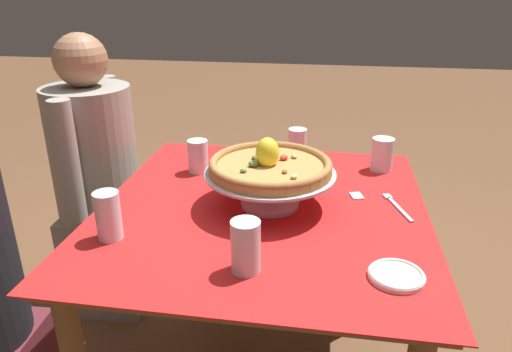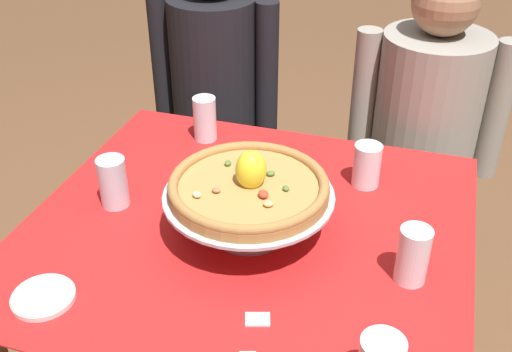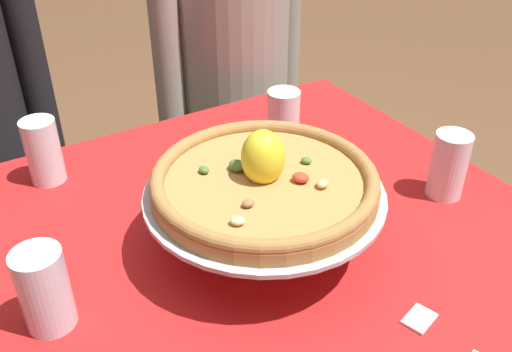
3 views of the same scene
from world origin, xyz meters
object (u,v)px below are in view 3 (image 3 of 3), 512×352
object	(u,v)px
water_glass_side_left	(45,294)
water_glass_side_right	(448,169)
sugar_packet	(419,319)
pizza_stand	(264,206)
diner_right	(233,107)
pizza	(264,180)
water_glass_back_right	(283,119)
water_glass_back_left	(44,154)

from	to	relation	value
water_glass_side_left	water_glass_side_right	world-z (taller)	same
sugar_packet	water_glass_side_right	bearing A→B (deg)	37.92
pizza_stand	diner_right	xyz separation A→B (m)	(0.36, 0.77, -0.23)
water_glass_side_right	sugar_packet	distance (m)	0.36
water_glass_side_left	diner_right	world-z (taller)	diner_right
diner_right	pizza	bearing A→B (deg)	-115.26
water_glass_back_right	diner_right	bearing A→B (deg)	74.74
water_glass_side_right	diner_right	size ratio (longest dim) A/B	0.11
pizza	sugar_packet	size ratio (longest dim) A/B	7.41
water_glass_side_right	water_glass_back_left	size ratio (longest dim) A/B	0.98
water_glass_side_right	sugar_packet	size ratio (longest dim) A/B	2.65
pizza	water_glass_side_right	world-z (taller)	pizza
water_glass_side_left	water_glass_side_right	bearing A→B (deg)	-4.79
water_glass_side_left	diner_right	bearing A→B (deg)	46.33
water_glass_side_left	diner_right	size ratio (longest dim) A/B	0.11
pizza_stand	water_glass_side_right	size ratio (longest dim) A/B	3.01
water_glass_side_right	water_glass_back_right	bearing A→B (deg)	113.46
water_glass_side_right	water_glass_back_left	xyz separation A→B (m)	(-0.65, 0.45, 0.00)
water_glass_side_left	sugar_packet	distance (m)	0.55
water_glass_side_right	diner_right	distance (m)	0.85
pizza_stand	pizza	xyz separation A→B (m)	(0.00, 0.00, 0.05)
water_glass_side_left	water_glass_back_right	distance (m)	0.66
water_glass_side_left	water_glass_side_right	distance (m)	0.75
water_glass_back_right	diner_right	distance (m)	0.53
pizza	water_glass_side_left	world-z (taller)	pizza
water_glass_side_left	pizza	bearing A→B (deg)	-1.50
pizza_stand	water_glass_side_right	world-z (taller)	water_glass_side_right
water_glass_back_right	pizza	bearing A→B (deg)	-128.49
water_glass_side_left	diner_right	distance (m)	1.07
pizza_stand	water_glass_back_left	xyz separation A→B (m)	(-0.27, 0.40, -0.02)
water_glass_back_right	water_glass_side_left	bearing A→B (deg)	-154.53
pizza	diner_right	world-z (taller)	diner_right
pizza_stand	water_glass_back_left	bearing A→B (deg)	123.79
water_glass_side_left	water_glass_back_left	size ratio (longest dim) A/B	0.98
water_glass_side_right	sugar_packet	bearing A→B (deg)	-142.08
water_glass_side_left	water_glass_back_right	bearing A→B (deg)	25.47
pizza	water_glass_back_left	xyz separation A→B (m)	(-0.27, 0.40, -0.07)
water_glass_side_left	diner_right	xyz separation A→B (m)	(0.72, 0.76, -0.21)
pizza_stand	water_glass_side_left	bearing A→B (deg)	178.39
sugar_packet	pizza_stand	bearing A→B (deg)	111.40
water_glass_side_right	diner_right	xyz separation A→B (m)	(-0.02, 0.82, -0.21)
sugar_packet	water_glass_back_right	bearing A→B (deg)	77.20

